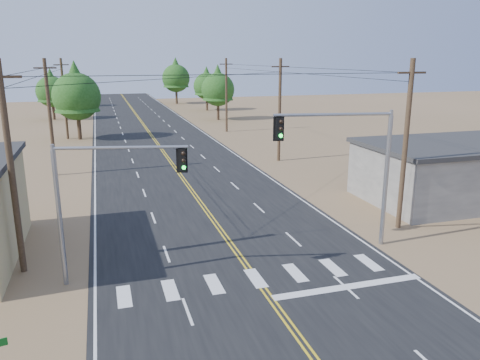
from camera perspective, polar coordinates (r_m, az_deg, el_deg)
name	(u,v)px	position (r m, az deg, el deg)	size (l,w,h in m)	color
road	(178,172)	(42.61, -7.55, 0.97)	(15.00, 200.00, 0.02)	black
building_right	(468,171)	(37.90, 26.02, 0.96)	(15.00, 8.00, 4.00)	gray
utility_pole_left_near	(11,168)	(23.78, -26.13, 1.30)	(1.80, 0.30, 10.00)	#4C3826
utility_pole_left_mid	(50,117)	(43.39, -22.15, 7.12)	(1.80, 0.30, 10.00)	#4C3826
utility_pole_left_far	(64,98)	(63.24, -20.63, 9.30)	(1.80, 0.30, 10.00)	#4C3826
utility_pole_right_near	(405,145)	(28.93, 19.51, 4.10)	(1.80, 0.30, 10.00)	#4C3826
utility_pole_right_mid	(280,109)	(46.41, 4.85, 8.56)	(1.80, 0.30, 10.00)	#4C3826
utility_pole_right_far	(226,95)	(65.35, -1.68, 10.36)	(1.80, 0.30, 10.00)	#4C3826
signal_mast_left	(97,190)	(21.29, -17.07, -1.23)	(5.69, 1.57, 6.47)	gray
signal_mast_right	(355,156)	(25.23, 13.83, 2.86)	(6.21, 1.36, 7.41)	gray
tree_left_near	(76,92)	(62.25, -19.35, 10.14)	(5.86, 5.86, 9.77)	#3F2D1E
tree_left_mid	(51,88)	(84.42, -22.01, 10.32)	(5.06, 5.06, 8.43)	#3F2D1E
tree_left_far	(80,88)	(106.44, -18.94, 10.53)	(3.72, 3.72, 6.21)	#3F2D1E
tree_right_near	(218,86)	(78.37, -2.72, 11.37)	(5.43, 5.43, 9.05)	#3F2D1E
tree_right_mid	(207,83)	(93.02, -4.09, 11.66)	(5.11, 5.11, 8.51)	#3F2D1E
tree_right_far	(176,75)	(107.70, -7.83, 12.52)	(6.13, 6.13, 10.22)	#3F2D1E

